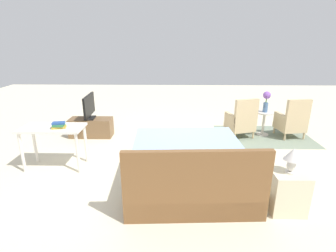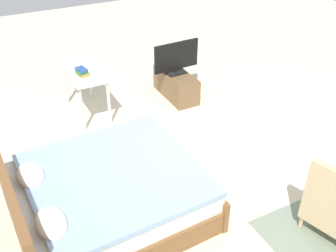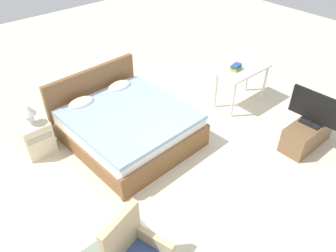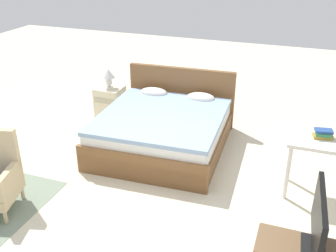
# 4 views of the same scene
# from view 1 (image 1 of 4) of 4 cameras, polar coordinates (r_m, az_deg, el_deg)

# --- Properties ---
(ground_plane) EXTENTS (16.00, 16.00, 0.00)m
(ground_plane) POSITION_cam_1_polar(r_m,az_deg,el_deg) (5.22, 1.82, -6.04)
(ground_plane) COLOR beige
(floor_rug) EXTENTS (2.10, 1.50, 0.01)m
(floor_rug) POSITION_cam_1_polar(r_m,az_deg,el_deg) (6.51, 20.02, -2.05)
(floor_rug) COLOR gray
(floor_rug) RESTS_ON ground_plane
(bed) EXTENTS (1.86, 2.08, 0.96)m
(bed) POSITION_cam_1_polar(r_m,az_deg,el_deg) (4.11, 4.44, -8.63)
(bed) COLOR brown
(bed) RESTS_ON ground_plane
(armchair_by_window_left) EXTENTS (0.62, 0.62, 0.92)m
(armchair_by_window_left) POSITION_cam_1_polar(r_m,az_deg,el_deg) (6.55, 25.36, 0.90)
(armchair_by_window_left) COLOR #CCB284
(armchair_by_window_left) RESTS_ON floor_rug
(armchair_by_window_right) EXTENTS (0.67, 0.67, 0.92)m
(armchair_by_window_right) POSITION_cam_1_polar(r_m,az_deg,el_deg) (6.18, 15.68, 1.03)
(armchair_by_window_right) COLOR #CCB284
(armchair_by_window_right) RESTS_ON floor_rug
(side_table) EXTENTS (0.40, 0.40, 0.56)m
(side_table) POSITION_cam_1_polar(r_m,az_deg,el_deg) (6.48, 20.13, 1.11)
(side_table) COLOR beige
(side_table) RESTS_ON ground_plane
(flower_vase) EXTENTS (0.17, 0.17, 0.48)m
(flower_vase) POSITION_cam_1_polar(r_m,az_deg,el_deg) (6.35, 20.63, 5.43)
(flower_vase) COLOR #4C709E
(flower_vase) RESTS_ON side_table
(nightstand) EXTENTS (0.44, 0.41, 0.56)m
(nightstand) POSITION_cam_1_polar(r_m,az_deg,el_deg) (3.84, 24.45, -12.85)
(nightstand) COLOR beige
(nightstand) RESTS_ON ground_plane
(table_lamp) EXTENTS (0.22, 0.22, 0.33)m
(table_lamp) POSITION_cam_1_polar(r_m,az_deg,el_deg) (3.62, 25.49, -6.14)
(table_lamp) COLOR silver
(table_lamp) RESTS_ON nightstand
(tv_stand) EXTENTS (0.96, 0.40, 0.43)m
(tv_stand) POSITION_cam_1_polar(r_m,az_deg,el_deg) (6.30, -16.37, -0.30)
(tv_stand) COLOR brown
(tv_stand) RESTS_ON ground_plane
(tv_flatscreen) EXTENTS (0.21, 0.81, 0.55)m
(tv_flatscreen) POSITION_cam_1_polar(r_m,az_deg,el_deg) (6.17, -16.81, 4.08)
(tv_flatscreen) COLOR black
(tv_flatscreen) RESTS_ON tv_stand
(vanity_desk) EXTENTS (1.04, 0.52, 0.74)m
(vanity_desk) POSITION_cam_1_polar(r_m,az_deg,el_deg) (4.89, -23.75, -1.41)
(vanity_desk) COLOR silver
(vanity_desk) RESTS_ON ground_plane
(book_stack) EXTENTS (0.24, 0.17, 0.10)m
(book_stack) POSITION_cam_1_polar(r_m,az_deg,el_deg) (4.73, -22.68, 0.16)
(book_stack) COLOR #B79333
(book_stack) RESTS_ON vanity_desk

